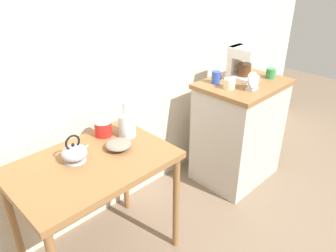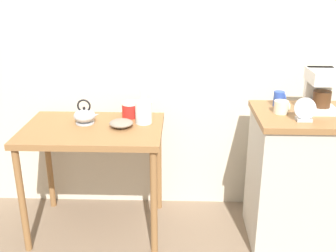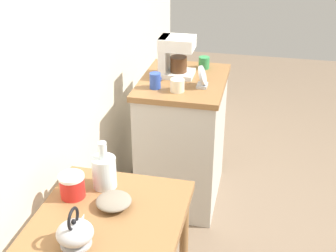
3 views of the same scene
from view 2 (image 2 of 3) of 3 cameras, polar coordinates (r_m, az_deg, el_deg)
name	(u,v)px [view 2 (image 2 of 3)]	position (r m, az deg, el deg)	size (l,w,h in m)	color
ground_plane	(200,234)	(2.91, 4.58, -15.05)	(8.00, 8.00, 0.00)	#7A6651
back_wall	(217,22)	(2.88, 7.03, 14.54)	(4.40, 0.10, 2.80)	beige
wooden_table	(93,141)	(2.70, -10.60, -2.05)	(0.91, 0.62, 0.77)	olive
kitchen_counter	(305,178)	(2.78, 18.93, -7.09)	(0.71, 0.55, 0.90)	#BCB7AD
bowl_stoneware	(121,123)	(2.62, -6.69, 0.39)	(0.15, 0.15, 0.05)	gray
teakettle	(85,116)	(2.72, -11.78, 1.44)	(0.18, 0.14, 0.17)	#B2B5BA
glass_carafe_vase	(144,111)	(2.67, -3.52, 2.11)	(0.11, 0.11, 0.23)	silver
canister_enamel	(130,110)	(2.79, -5.45, 2.34)	(0.11, 0.11, 0.11)	red
coffee_maker	(321,88)	(2.66, 21.04, 5.09)	(0.18, 0.22, 0.26)	white
mug_blue	(279,99)	(2.68, 15.59, 3.76)	(0.07, 0.07, 0.10)	#2D4CAD
mug_small_cream	(281,107)	(2.55, 15.88, 2.62)	(0.09, 0.09, 0.08)	beige
table_clock	(305,111)	(2.44, 18.94, 2.04)	(0.13, 0.06, 0.14)	#B2B5BA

